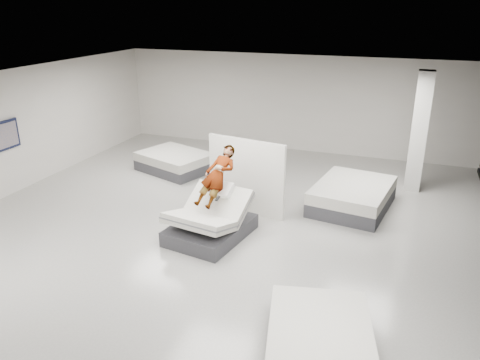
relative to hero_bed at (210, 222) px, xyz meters
The scene contains 10 objects.
room 1.25m from the hero_bed, 59.05° to the right, with size 14.00×14.04×3.20m.
hero_bed is the anchor object (origin of this frame).
person 0.83m from the hero_bed, 80.76° to the left, with size 0.56×0.36×1.52m, color slate.
remote 0.65m from the hero_bed, 19.08° to the right, with size 0.05×0.14×0.03m, color black.
divider_panel 1.62m from the hero_bed, 79.22° to the left, with size 2.01×0.09×1.83m, color silver.
flat_bed_right_far 3.75m from the hero_bed, 44.65° to the left, with size 1.99×2.46×0.62m.
flat_bed_right_near 4.11m from the hero_bed, 44.30° to the right, with size 1.83×2.20×0.53m.
flat_bed_left_far 4.49m from the hero_bed, 127.36° to the left, with size 2.41×2.10×0.56m.
column 6.13m from the hero_bed, 47.64° to the left, with size 0.40×0.40×3.20m, color silver.
wall_poster 6.04m from the hero_bed, behind, with size 0.06×0.95×0.75m.
Camera 1 is at (3.69, -8.23, 4.79)m, focal length 35.00 mm.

